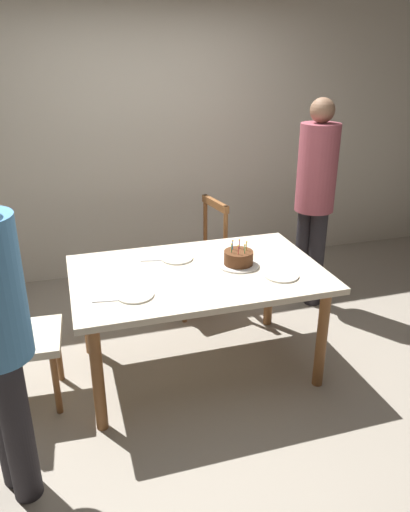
# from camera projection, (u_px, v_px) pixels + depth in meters

# --- Properties ---
(ground) EXTENTS (6.40, 6.40, 0.00)m
(ground) POSITION_uv_depth(u_px,v_px,m) (198.00, 367.00, 3.46)
(ground) COLOR #9E9384
(back_wall) EXTENTS (6.40, 0.10, 2.60)m
(back_wall) POSITION_uv_depth(u_px,v_px,m) (143.00, 140.00, 4.59)
(back_wall) COLOR silver
(back_wall) RESTS_ON ground
(dining_table) EXTENTS (1.63, 1.03, 0.75)m
(dining_table) POSITION_uv_depth(u_px,v_px,m) (198.00, 283.00, 3.21)
(dining_table) COLOR beige
(dining_table) RESTS_ON ground
(birthday_cake) EXTENTS (0.28, 0.28, 0.17)m
(birthday_cake) POSITION_uv_depth(u_px,v_px,m) (238.00, 259.00, 3.24)
(birthday_cake) COLOR silver
(birthday_cake) RESTS_ON dining_table
(plate_near_celebrant) EXTENTS (0.22, 0.22, 0.01)m
(plate_near_celebrant) POSITION_uv_depth(u_px,v_px,m) (135.00, 295.00, 2.85)
(plate_near_celebrant) COLOR silver
(plate_near_celebrant) RESTS_ON dining_table
(plate_far_side) EXTENTS (0.22, 0.22, 0.01)m
(plate_far_side) POSITION_uv_depth(u_px,v_px,m) (177.00, 258.00, 3.36)
(plate_far_side) COLOR silver
(plate_far_side) RESTS_ON dining_table
(plate_near_guest) EXTENTS (0.22, 0.22, 0.01)m
(plate_near_guest) POSITION_uv_depth(u_px,v_px,m) (281.00, 275.00, 3.10)
(plate_near_guest) COLOR silver
(plate_near_guest) RESTS_ON dining_table
(fork_near_celebrant) EXTENTS (0.18, 0.04, 0.01)m
(fork_near_celebrant) POSITION_uv_depth(u_px,v_px,m) (108.00, 301.00, 2.79)
(fork_near_celebrant) COLOR silver
(fork_near_celebrant) RESTS_ON dining_table
(fork_far_side) EXTENTS (0.18, 0.05, 0.01)m
(fork_far_side) POSITION_uv_depth(u_px,v_px,m) (154.00, 260.00, 3.33)
(fork_far_side) COLOR silver
(fork_far_side) RESTS_ON dining_table
(chair_spindle_back) EXTENTS (0.51, 0.51, 0.95)m
(chair_spindle_back) POSITION_uv_depth(u_px,v_px,m) (197.00, 259.00, 4.09)
(chair_spindle_back) COLOR brown
(chair_spindle_back) RESTS_ON ground
(chair_upholstered) EXTENTS (0.47, 0.47, 0.95)m
(chair_upholstered) POSITION_uv_depth(u_px,v_px,m) (6.00, 329.00, 2.92)
(chair_upholstered) COLOR beige
(chair_upholstered) RESTS_ON ground
(person_guest) EXTENTS (0.32, 0.32, 1.75)m
(person_guest) POSITION_uv_depth(u_px,v_px,m) (315.00, 192.00, 4.00)
(person_guest) COLOR #262328
(person_guest) RESTS_ON ground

